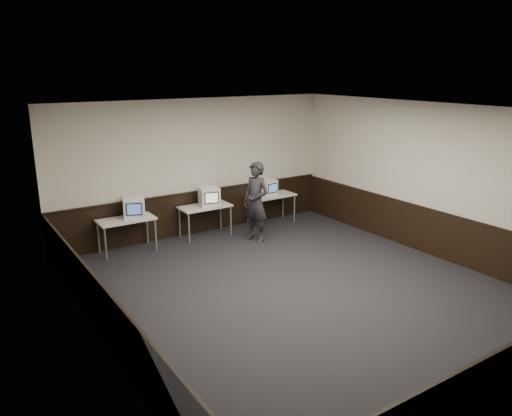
{
  "coord_description": "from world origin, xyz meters",
  "views": [
    {
      "loc": [
        -5.16,
        -6.46,
        3.88
      ],
      "look_at": [
        0.12,
        1.6,
        1.15
      ],
      "focal_mm": 35.0,
      "sensor_mm": 36.0,
      "label": 1
    }
  ],
  "objects": [
    {
      "name": "floor",
      "position": [
        0.0,
        0.0,
        0.0
      ],
      "size": [
        8.0,
        8.0,
        0.0
      ],
      "primitive_type": "plane",
      "color": "black",
      "rests_on": "ground"
    },
    {
      "name": "emac_right",
      "position": [
        1.78,
        3.63,
        0.95
      ],
      "size": [
        0.45,
        0.47,
        0.4
      ],
      "rotation": [
        0.0,
        0.0,
        0.12
      ],
      "color": "white",
      "rests_on": "desk_right"
    },
    {
      "name": "desk_center",
      "position": [
        0.0,
        3.6,
        0.68
      ],
      "size": [
        1.2,
        0.6,
        0.75
      ],
      "color": "silver",
      "rests_on": "ground"
    },
    {
      "name": "desk_left",
      "position": [
        -1.9,
        3.6,
        0.68
      ],
      "size": [
        1.2,
        0.6,
        0.75
      ],
      "color": "silver",
      "rests_on": "ground"
    },
    {
      "name": "wainscot_left",
      "position": [
        -3.48,
        0.0,
        0.5
      ],
      "size": [
        0.04,
        7.98,
        1.0
      ],
      "primitive_type": "cube",
      "color": "black",
      "rests_on": "left_wall"
    },
    {
      "name": "desk_right",
      "position": [
        1.9,
        3.6,
        0.68
      ],
      "size": [
        1.2,
        0.6,
        0.75
      ],
      "color": "silver",
      "rests_on": "ground"
    },
    {
      "name": "emac_center",
      "position": [
        0.09,
        3.55,
        0.97
      ],
      "size": [
        0.54,
        0.56,
        0.44
      ],
      "rotation": [
        0.0,
        0.0,
        -0.24
      ],
      "color": "white",
      "rests_on": "desk_center"
    },
    {
      "name": "left_wall",
      "position": [
        -3.5,
        0.0,
        1.6
      ],
      "size": [
        0.0,
        8.0,
        8.0
      ],
      "primitive_type": "plane",
      "rotation": [
        1.57,
        0.0,
        1.57
      ],
      "color": "beige",
      "rests_on": "ground"
    },
    {
      "name": "person",
      "position": [
        0.84,
        2.7,
        0.92
      ],
      "size": [
        0.61,
        0.77,
        1.84
      ],
      "primitive_type": "imported",
      "rotation": [
        0.0,
        0.0,
        -1.3
      ],
      "color": "#242227",
      "rests_on": "ground"
    },
    {
      "name": "wainscot_right",
      "position": [
        3.48,
        0.0,
        0.5
      ],
      "size": [
        0.04,
        7.98,
        1.0
      ],
      "primitive_type": "cube",
      "color": "black",
      "rests_on": "right_wall"
    },
    {
      "name": "back_wall",
      "position": [
        0.0,
        4.0,
        1.6
      ],
      "size": [
        7.0,
        0.0,
        7.0
      ],
      "primitive_type": "plane",
      "rotation": [
        1.57,
        0.0,
        0.0
      ],
      "color": "beige",
      "rests_on": "ground"
    },
    {
      "name": "wainscot_rail",
      "position": [
        0.0,
        3.96,
        1.02
      ],
      "size": [
        6.98,
        0.06,
        0.04
      ],
      "primitive_type": "cube",
      "color": "black",
      "rests_on": "wainscot_back"
    },
    {
      "name": "right_wall",
      "position": [
        3.5,
        0.0,
        1.6
      ],
      "size": [
        0.0,
        8.0,
        8.0
      ],
      "primitive_type": "plane",
      "rotation": [
        1.57,
        0.0,
        -1.57
      ],
      "color": "beige",
      "rests_on": "ground"
    },
    {
      "name": "ceiling",
      "position": [
        0.0,
        0.0,
        3.2
      ],
      "size": [
        8.0,
        8.0,
        0.0
      ],
      "primitive_type": "plane",
      "rotation": [
        3.14,
        0.0,
        0.0
      ],
      "color": "white",
      "rests_on": "back_wall"
    },
    {
      "name": "emac_left",
      "position": [
        -1.71,
        3.6,
        0.97
      ],
      "size": [
        0.58,
        0.59,
        0.45
      ],
      "rotation": [
        0.0,
        0.0,
        -0.34
      ],
      "color": "white",
      "rests_on": "desk_left"
    },
    {
      "name": "wainscot_back",
      "position": [
        0.0,
        3.98,
        0.5
      ],
      "size": [
        6.98,
        0.04,
        1.0
      ],
      "primitive_type": "cube",
      "color": "black",
      "rests_on": "back_wall"
    }
  ]
}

